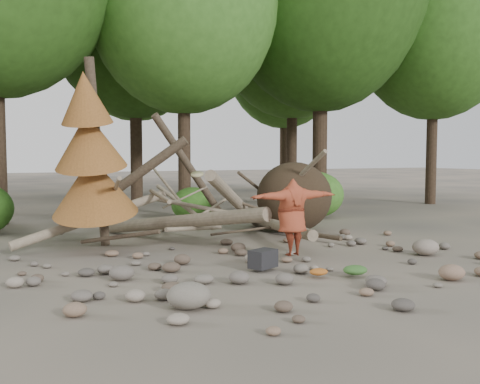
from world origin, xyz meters
name	(u,v)px	position (x,y,z in m)	size (l,w,h in m)	color
ground	(290,270)	(0.00, 0.00, 0.00)	(120.00, 120.00, 0.00)	#514C44
deadfall_pile	(277,199)	(2.02, 4.24, 0.95)	(8.55, 5.24, 3.30)	#332619
dead_conifer	(91,158)	(-3.12, 3.37, 2.11)	(2.06, 2.16, 4.35)	#4C3F30
bush_mid	(193,204)	(0.80, 7.80, 0.56)	(1.40, 1.40, 1.12)	#33671D
bush_right	(315,195)	(5.00, 7.00, 0.80)	(2.00, 2.00, 1.60)	#3F7A26
frisbee_thrower	(292,217)	(0.57, 0.91, 0.89)	(3.10, 0.80, 1.79)	maroon
backpack	(263,262)	(-0.49, 0.15, 0.17)	(0.51, 0.34, 0.34)	black
cloth_green	(355,273)	(0.75, -1.02, 0.08)	(0.45, 0.38, 0.17)	#305B24
cloth_orange	(319,275)	(0.14, -0.79, 0.06)	(0.34, 0.28, 0.12)	#9E521B
boulder_front_left	(189,296)	(-2.58, -1.63, 0.19)	(0.64, 0.57, 0.38)	slate
boulder_front_right	(452,272)	(2.15, -1.90, 0.14)	(0.47, 0.42, 0.28)	#846652
boulder_mid_right	(426,247)	(3.43, 0.07, 0.18)	(0.59, 0.53, 0.35)	gray
boulder_mid_left	(122,273)	(-3.08, 0.48, 0.13)	(0.45, 0.40, 0.27)	#605951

